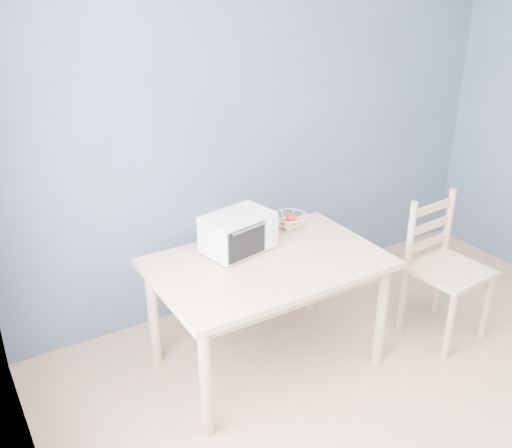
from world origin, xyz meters
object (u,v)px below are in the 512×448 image
dining_chair (443,271)px  fruit_basket (289,222)px  toaster_oven (236,233)px  dining_table (268,275)px

dining_chair → fruit_basket: bearing=139.5°
fruit_basket → dining_chair: size_ratio=0.25×
toaster_oven → dining_chair: 1.47m
fruit_basket → dining_table: bearing=-140.0°
dining_table → fruit_basket: fruit_basket is taller
dining_table → dining_chair: bearing=-15.0°
toaster_oven → fruit_basket: size_ratio=1.89×
dining_table → dining_chair: (1.21, -0.32, -0.16)m
toaster_oven → dining_chair: toaster_oven is taller
fruit_basket → dining_chair: bearing=-36.4°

